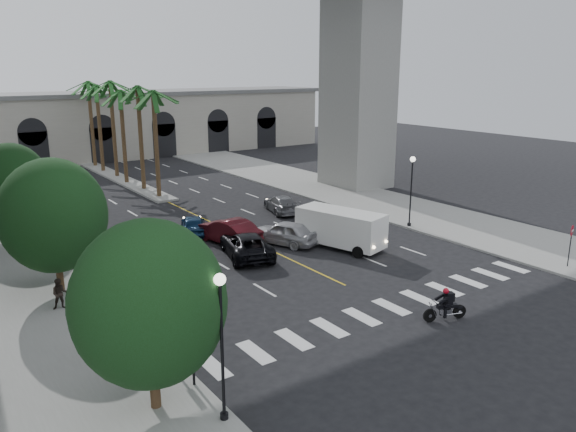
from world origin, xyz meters
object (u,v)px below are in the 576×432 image
Objects in this scene: car_a at (284,233)px; car_d at (281,204)px; lamp_post_left_near at (222,335)px; traffic_signal_near at (191,326)px; cargo_van at (341,227)px; traffic_signal_far at (150,291)px; motorcycle_rider at (447,305)px; lamp_post_right at (411,185)px; pedestrian_b at (60,294)px; lamp_post_left_far at (59,207)px; do_not_enter_sign at (571,237)px; car_e at (193,224)px; pedestrian_a at (102,332)px; car_b at (228,231)px; car_c at (246,245)px.

car_a is 8.61m from car_d.
lamp_post_left_near is 1.47× the size of traffic_signal_near.
lamp_post_left_near is 19.86m from cargo_van.
traffic_signal_far is 13.64m from motorcycle_rider.
lamp_post_right is 3.44× the size of pedestrian_b.
lamp_post_left_far is 0.85× the size of cargo_van.
traffic_signal_near is 1.36× the size of do_not_enter_sign.
car_e is (-13.88, 7.79, -2.53)m from lamp_post_right.
pedestrian_b is (-25.02, -0.57, -2.29)m from lamp_post_right.
lamp_post_right is at bearing 15.98° from traffic_signal_far.
lamp_post_left_far is at bearing 20.40° from car_d.
traffic_signal_near is 5.05m from pedestrian_a.
cargo_van is at bearing 150.96° from car_e.
do_not_enter_sign reaches higher than car_b.
pedestrian_a reaches higher than motorcycle_rider.
traffic_signal_far reaches higher than pedestrian_a.
traffic_signal_near is 20.38m from car_e.
do_not_enter_sign is (14.04, -15.94, 1.08)m from car_b.
lamp_post_right is 16.06m from motorcycle_rider.
pedestrian_b reaches higher than car_c.
pedestrian_b is (-2.32, 9.93, -1.58)m from traffic_signal_near.
car_a is at bearing 24.90° from pedestrian_b.
car_a is 16.88m from pedestrian_a.
car_d is 21.80m from do_not_enter_sign.
traffic_signal_near is 0.66× the size of car_c.
lamp_post_right is 2.99× the size of pedestrian_a.
cargo_van is at bearing 14.55° from pedestrian_b.
pedestrian_a is at bearing 5.75° from car_a.
pedestrian_a reaches higher than car_d.
lamp_post_left_near reaches higher than cargo_van.
lamp_post_left_near is 1.00× the size of lamp_post_right.
car_a is 3.79m from car_b.
car_b reaches higher than motorcycle_rider.
car_b reaches higher than pedestrian_b.
do_not_enter_sign is at bearing 105.93° from car_a.
car_e is at bearing 25.93° from car_d.
car_b is (9.80, 10.88, -1.65)m from traffic_signal_far.
motorcycle_rider is 14.08m from car_a.
lamp_post_right is 1.12× the size of car_a.
motorcycle_rider reaches higher than car_e.
do_not_enter_sign is (1.14, -11.56, -1.28)m from lamp_post_right.
lamp_post_left_near is 17.35m from car_c.
lamp_post_left_far reaches higher than pedestrian_b.
pedestrian_a reaches higher than car_a.
traffic_signal_near is at bearing -90.00° from traffic_signal_far.
do_not_enter_sign reaches higher than car_e.
car_b is (9.90, 17.38, -2.36)m from lamp_post_left_near.
traffic_signal_near is at bearing -155.18° from lamp_post_right.
car_e is at bearing 66.78° from lamp_post_left_near.
traffic_signal_near is at bearing 46.95° from car_b.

